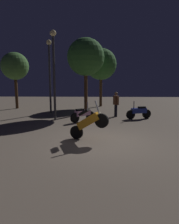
{
  "coord_description": "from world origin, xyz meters",
  "views": [
    {
      "loc": [
        -0.3,
        -7.75,
        2.46
      ],
      "look_at": [
        -0.59,
        1.16,
        1.0
      ],
      "focal_mm": 32.83,
      "sensor_mm": 36.0,
      "label": 1
    }
  ],
  "objects_px": {
    "motorcycle_pink_parked_left": "(83,114)",
    "person_rider_beside": "(116,102)",
    "motorcycle_orange_foreground": "(89,122)",
    "streetlamp_far": "(54,64)",
    "motorcycle_blue_parked_right": "(139,112)",
    "streetlamp_near": "(50,67)"
  },
  "relations": [
    {
      "from": "motorcycle_orange_foreground",
      "to": "streetlamp_far",
      "type": "xyz_separation_m",
      "value": [
        -2.15,
        4.05,
        2.52
      ]
    },
    {
      "from": "motorcycle_orange_foreground",
      "to": "motorcycle_pink_parked_left",
      "type": "bearing_deg",
      "value": 120.51
    },
    {
      "from": "motorcycle_blue_parked_right",
      "to": "motorcycle_pink_parked_left",
      "type": "bearing_deg",
      "value": -2.13
    },
    {
      "from": "motorcycle_pink_parked_left",
      "to": "person_rider_beside",
      "type": "distance_m",
      "value": 2.69
    },
    {
      "from": "motorcycle_pink_parked_left",
      "to": "motorcycle_blue_parked_right",
      "type": "relative_size",
      "value": 0.82
    },
    {
      "from": "motorcycle_blue_parked_right",
      "to": "streetlamp_far",
      "type": "bearing_deg",
      "value": -11.37
    },
    {
      "from": "motorcycle_pink_parked_left",
      "to": "person_rider_beside",
      "type": "xyz_separation_m",
      "value": [
        2.06,
        1.65,
        0.52
      ]
    },
    {
      "from": "motorcycle_orange_foreground",
      "to": "streetlamp_near",
      "type": "height_order",
      "value": "streetlamp_near"
    },
    {
      "from": "motorcycle_pink_parked_left",
      "to": "streetlamp_near",
      "type": "relative_size",
      "value": 0.26
    },
    {
      "from": "motorcycle_orange_foreground",
      "to": "motorcycle_blue_parked_right",
      "type": "distance_m",
      "value": 5.47
    },
    {
      "from": "motorcycle_pink_parked_left",
      "to": "person_rider_beside",
      "type": "relative_size",
      "value": 0.82
    },
    {
      "from": "streetlamp_near",
      "to": "motorcycle_pink_parked_left",
      "type": "bearing_deg",
      "value": -49.96
    },
    {
      "from": "person_rider_beside",
      "to": "streetlamp_far",
      "type": "relative_size",
      "value": 0.31
    },
    {
      "from": "streetlamp_far",
      "to": "person_rider_beside",
      "type": "bearing_deg",
      "value": 18.71
    },
    {
      "from": "motorcycle_orange_foreground",
      "to": "streetlamp_far",
      "type": "bearing_deg",
      "value": 141.05
    },
    {
      "from": "motorcycle_blue_parked_right",
      "to": "person_rider_beside",
      "type": "distance_m",
      "value": 1.61
    },
    {
      "from": "streetlamp_far",
      "to": "streetlamp_near",
      "type": "bearing_deg",
      "value": 107.89
    },
    {
      "from": "motorcycle_orange_foreground",
      "to": "person_rider_beside",
      "type": "height_order",
      "value": "motorcycle_orange_foreground"
    },
    {
      "from": "motorcycle_blue_parked_right",
      "to": "streetlamp_near",
      "type": "distance_m",
      "value": 6.86
    },
    {
      "from": "motorcycle_orange_foreground",
      "to": "motorcycle_pink_parked_left",
      "type": "relative_size",
      "value": 1.23
    },
    {
      "from": "person_rider_beside",
      "to": "streetlamp_far",
      "type": "height_order",
      "value": "streetlamp_far"
    },
    {
      "from": "motorcycle_orange_foreground",
      "to": "streetlamp_far",
      "type": "height_order",
      "value": "streetlamp_far"
    }
  ]
}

